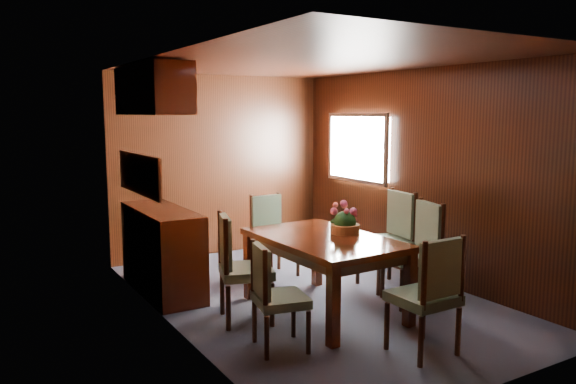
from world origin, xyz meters
TOP-DOWN VIEW (x-y plane):
  - ground at (0.00, 0.00)m, footprint 4.50×4.50m
  - room_shell at (-0.10, 0.33)m, footprint 3.06×4.52m
  - sideboard at (-1.25, 1.00)m, footprint 0.48×1.40m
  - dining_table at (-0.12, -0.38)m, footprint 1.01×1.58m
  - chair_left_near at (-0.97, -0.89)m, footprint 0.48×0.49m
  - chair_left_far at (-0.94, -0.19)m, footprint 0.57×0.59m
  - chair_right_near at (0.85, -0.64)m, footprint 0.58×0.60m
  - chair_right_far at (0.97, -0.11)m, footprint 0.55×0.57m
  - chair_head at (0.02, -1.64)m, footprint 0.46×0.45m
  - chair_foot at (0.07, 0.98)m, footprint 0.50×0.48m
  - flower_centerpiece at (0.14, -0.36)m, footprint 0.31×0.31m

SIDE VIEW (x-z plane):
  - ground at x=0.00m, z-range 0.00..0.00m
  - sideboard at x=-1.25m, z-range 0.00..0.90m
  - chair_left_near at x=-0.97m, z-range 0.05..0.93m
  - chair_foot at x=0.07m, z-range 0.05..1.00m
  - chair_head at x=0.02m, z-range 0.05..1.03m
  - chair_left_far at x=-0.94m, z-range 0.06..1.06m
  - chair_right_near at x=0.85m, z-range 0.06..1.09m
  - chair_right_far at x=0.97m, z-range 0.06..1.13m
  - dining_table at x=-0.12m, z-range 0.26..1.00m
  - flower_centerpiece at x=0.14m, z-range 0.73..1.04m
  - room_shell at x=-0.10m, z-range 0.43..2.84m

